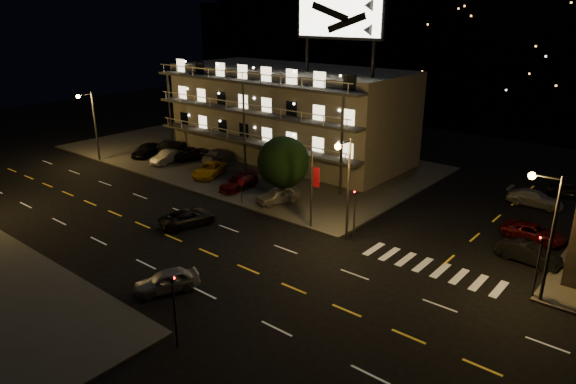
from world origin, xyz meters
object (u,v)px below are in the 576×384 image
Objects in this scene: road_car_east at (167,281)px; tree at (283,164)px; lot_car_2 at (210,169)px; side_car_0 at (529,253)px; lot_car_4 at (278,195)px; lot_car_7 at (221,155)px; road_car_west at (188,217)px.

tree is at bearing 128.68° from road_car_east.
tree is at bearing -27.03° from lot_car_2.
tree is at bearing 101.53° from side_car_0.
lot_car_4 is 16.74m from road_car_east.
lot_car_7 is at bearing 153.84° from road_car_east.
tree is 2.95m from lot_car_4.
tree is 1.23× the size of lot_car_2.
lot_car_7 is 1.09× the size of road_car_west.
lot_car_2 reaches higher than road_car_east.
lot_car_4 is 21.13m from side_car_0.
road_car_west is at bearing 156.54° from road_car_east.
lot_car_7 is 28.89m from road_car_east.
lot_car_4 is at bearing 129.81° from road_car_east.
road_car_east is (-16.43, -18.49, -0.01)m from side_car_0.
lot_car_7 is at bearing 102.81° from lot_car_2.
lot_car_4 is at bearing -29.20° from lot_car_2.
lot_car_2 is at bearing 97.79° from side_car_0.
side_car_0 is (31.74, 0.97, -0.14)m from lot_car_2.
tree is at bearing 150.51° from lot_car_7.
lot_car_2 reaches higher than side_car_0.
road_car_east is at bearing -70.56° from lot_car_2.
lot_car_7 reaches higher than road_car_east.
lot_car_7 reaches higher than lot_car_4.
road_car_west is at bearing 120.65° from side_car_0.
side_car_0 is 24.74m from road_car_east.
lot_car_4 is 8.76m from road_car_west.
road_car_east is (4.32, -16.49, -3.08)m from tree.
lot_car_4 reaches higher than road_car_west.
lot_car_4 is (-0.24, -0.39, -2.91)m from tree.
road_car_west is (-23.51, -10.78, -0.04)m from side_car_0.
lot_car_7 is at bearing -38.11° from road_car_west.
tree is 1.29× the size of road_car_west.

